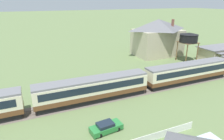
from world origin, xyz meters
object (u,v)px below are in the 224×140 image
station_building (222,53)px  water_tower (189,38)px  passenger_train (147,79)px  station_house_grey_roof (157,37)px  parked_car_green (106,127)px

station_building → water_tower: (-10.22, 2.80, 4.54)m
station_building → passenger_train: bearing=-163.9°
station_house_grey_roof → parked_car_green: (-28.47, -29.23, -4.96)m
station_house_grey_roof → water_tower: (3.67, -8.91, 0.90)m
station_building → parked_car_green: (-42.36, -17.53, -1.31)m
station_building → station_house_grey_roof: 18.53m
passenger_train → station_building: (30.74, 8.89, -0.32)m
parked_car_green → water_tower: bearing=26.2°
passenger_train → parked_car_green: passenger_train is taller
passenger_train → water_tower: water_tower is taller
station_house_grey_roof → parked_car_green: station_house_grey_roof is taller
passenger_train → parked_car_green: (-11.62, -8.64, -1.63)m
parked_car_green → station_building: bearing=16.3°
water_tower → station_building: bearing=-15.3°
station_building → water_tower: bearing=164.7°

